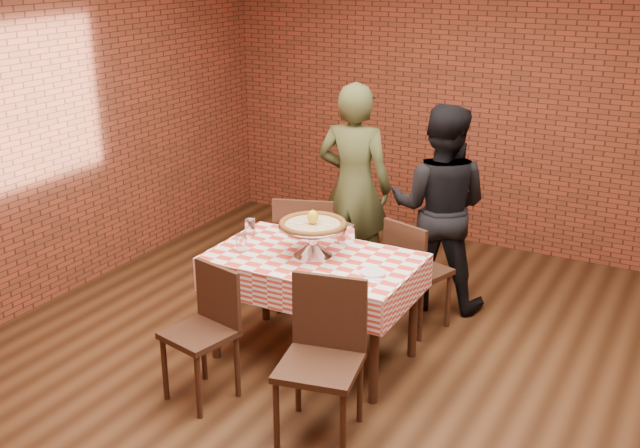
# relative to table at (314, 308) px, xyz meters

# --- Properties ---
(ground) EXTENTS (6.00, 6.00, 0.00)m
(ground) POSITION_rel_table_xyz_m (0.43, -0.32, -0.38)
(ground) COLOR black
(ground) RESTS_ON ground
(back_wall) EXTENTS (5.50, 0.00, 5.50)m
(back_wall) POSITION_rel_table_xyz_m (0.43, 2.68, 1.08)
(back_wall) COLOR brown
(back_wall) RESTS_ON ground
(table) EXTENTS (1.37, 0.83, 0.75)m
(table) POSITION_rel_table_xyz_m (0.00, 0.00, 0.00)
(table) COLOR #3B2115
(table) RESTS_ON ground
(tablecloth) EXTENTS (1.40, 0.87, 0.23)m
(tablecloth) POSITION_rel_table_xyz_m (0.00, 0.00, 0.27)
(tablecloth) COLOR red
(tablecloth) RESTS_ON table
(pizza_stand) EXTENTS (0.59, 0.59, 0.21)m
(pizza_stand) POSITION_rel_table_xyz_m (-0.02, 0.02, 0.49)
(pizza_stand) COLOR silver
(pizza_stand) RESTS_ON tablecloth
(pizza) EXTENTS (0.57, 0.57, 0.03)m
(pizza) POSITION_rel_table_xyz_m (-0.02, 0.02, 0.60)
(pizza) COLOR #CAB88F
(pizza) RESTS_ON pizza_stand
(lemon) EXTENTS (0.09, 0.09, 0.10)m
(lemon) POSITION_rel_table_xyz_m (-0.02, 0.02, 0.65)
(lemon) COLOR yellow
(lemon) RESTS_ON pizza
(water_glass_left) EXTENTS (0.07, 0.07, 0.12)m
(water_glass_left) POSITION_rel_table_xyz_m (-0.48, -0.15, 0.44)
(water_glass_left) COLOR white
(water_glass_left) RESTS_ON tablecloth
(water_glass_right) EXTENTS (0.07, 0.07, 0.12)m
(water_glass_right) POSITION_rel_table_xyz_m (-0.60, 0.13, 0.44)
(water_glass_right) COLOR white
(water_glass_right) RESTS_ON tablecloth
(side_plate) EXTENTS (0.17, 0.17, 0.01)m
(side_plate) POSITION_rel_table_xyz_m (0.47, -0.07, 0.39)
(side_plate) COLOR white
(side_plate) RESTS_ON tablecloth
(sweetener_packet_a) EXTENTS (0.06, 0.05, 0.00)m
(sweetener_packet_a) POSITION_rel_table_xyz_m (0.54, -0.15, 0.39)
(sweetener_packet_a) COLOR white
(sweetener_packet_a) RESTS_ON tablecloth
(sweetener_packet_b) EXTENTS (0.05, 0.04, 0.00)m
(sweetener_packet_b) POSITION_rel_table_xyz_m (0.64, -0.13, 0.39)
(sweetener_packet_b) COLOR white
(sweetener_packet_b) RESTS_ON tablecloth
(condiment_caddy) EXTENTS (0.13, 0.11, 0.14)m
(condiment_caddy) POSITION_rel_table_xyz_m (0.07, 0.31, 0.45)
(condiment_caddy) COLOR silver
(condiment_caddy) RESTS_ON tablecloth
(chair_near_left) EXTENTS (0.45, 0.45, 0.86)m
(chair_near_left) POSITION_rel_table_xyz_m (-0.37, -0.80, 0.05)
(chair_near_left) COLOR #3B2115
(chair_near_left) RESTS_ON ground
(chair_near_right) EXTENTS (0.53, 0.53, 0.93)m
(chair_near_right) POSITION_rel_table_xyz_m (0.47, -0.78, 0.09)
(chair_near_right) COLOR #3B2115
(chair_near_right) RESTS_ON ground
(chair_far_left) EXTENTS (0.58, 0.58, 0.94)m
(chair_far_left) POSITION_rel_table_xyz_m (-0.45, 0.71, 0.10)
(chair_far_left) COLOR #3B2115
(chair_far_left) RESTS_ON ground
(chair_far_right) EXTENTS (0.48, 0.48, 0.86)m
(chair_far_right) POSITION_rel_table_xyz_m (0.46, 0.77, 0.06)
(chair_far_right) COLOR #3B2115
(chair_far_right) RESTS_ON ground
(diner_olive) EXTENTS (0.67, 0.49, 1.72)m
(diner_olive) POSITION_rel_table_xyz_m (-0.31, 1.24, 0.48)
(diner_olive) COLOR #424725
(diner_olive) RESTS_ON ground
(diner_black) EXTENTS (0.88, 0.74, 1.62)m
(diner_black) POSITION_rel_table_xyz_m (0.43, 1.22, 0.43)
(diner_black) COLOR black
(diner_black) RESTS_ON ground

